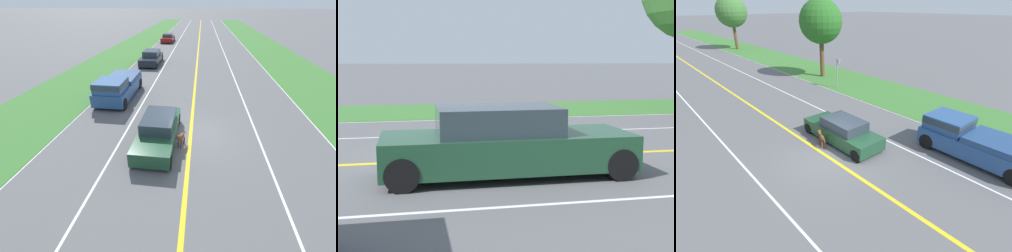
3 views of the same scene
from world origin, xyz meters
TOP-DOWN VIEW (x-y plane):
  - ground_plane at (0.00, 0.00)m, footprint 400.00×400.00m
  - centre_divider_line at (0.00, 0.00)m, footprint 0.18×160.00m
  - lane_edge_line_left at (-7.00, 0.00)m, footprint 0.14×160.00m
  - lane_dash_same_dir at (3.50, 0.00)m, footprint 0.10×160.00m
  - lane_dash_oncoming at (-3.50, 0.00)m, footprint 0.10×160.00m
  - grass_verge_left at (-10.00, 0.00)m, footprint 6.00×160.00m
  - ego_car at (1.58, 0.87)m, footprint 1.80×4.78m
  - dog at (0.43, 1.22)m, footprint 0.42×1.06m

SIDE VIEW (x-z plane):
  - ground_plane at x=0.00m, z-range 0.00..0.00m
  - centre_divider_line at x=0.00m, z-range 0.00..0.01m
  - lane_edge_line_left at x=-7.00m, z-range 0.00..0.01m
  - lane_dash_same_dir at x=3.50m, z-range 0.00..0.01m
  - lane_dash_oncoming at x=-3.50m, z-range 0.00..0.01m
  - grass_verge_left at x=-10.00m, z-range 0.00..0.03m
  - dog at x=0.43m, z-range 0.11..0.92m
  - ego_car at x=1.58m, z-range -0.05..1.31m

